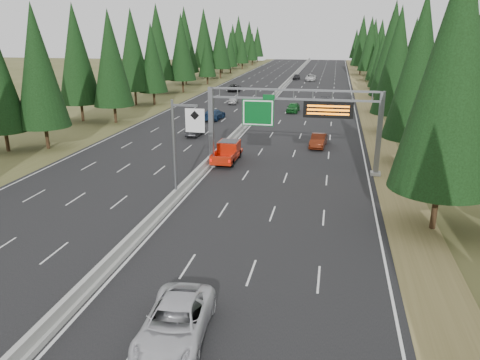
% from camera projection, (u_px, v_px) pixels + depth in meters
% --- Properties ---
extents(road, '(32.00, 260.00, 0.08)m').
position_uv_depth(road, '(270.00, 101.00, 88.92)').
color(road, black).
rests_on(road, ground).
extents(shoulder_right, '(3.60, 260.00, 0.06)m').
position_uv_depth(shoulder_right, '(366.00, 104.00, 85.58)').
color(shoulder_right, olive).
rests_on(shoulder_right, ground).
extents(shoulder_left, '(3.60, 260.00, 0.06)m').
position_uv_depth(shoulder_left, '(181.00, 99.00, 92.27)').
color(shoulder_left, '#484A22').
rests_on(shoulder_left, ground).
extents(median_barrier, '(0.70, 260.00, 0.85)m').
position_uv_depth(median_barrier, '(270.00, 99.00, 88.81)').
color(median_barrier, '#959690').
rests_on(median_barrier, road).
extents(sign_gantry, '(16.75, 0.98, 7.80)m').
position_uv_depth(sign_gantry, '(300.00, 118.00, 43.56)').
color(sign_gantry, slate).
rests_on(sign_gantry, road).
extents(hov_sign_pole, '(2.80, 0.50, 8.00)m').
position_uv_depth(hov_sign_pole, '(181.00, 144.00, 36.04)').
color(hov_sign_pole, slate).
rests_on(hov_sign_pole, road).
extents(tree_row_right, '(12.53, 241.36, 18.73)m').
position_uv_depth(tree_row_right, '(402.00, 55.00, 73.96)').
color(tree_row_right, black).
rests_on(tree_row_right, ground).
extents(tree_row_left, '(11.83, 241.95, 18.69)m').
position_uv_depth(tree_row_left, '(133.00, 52.00, 80.32)').
color(tree_row_left, black).
rests_on(tree_row_left, ground).
extents(silver_minivan, '(3.20, 6.16, 1.66)m').
position_uv_depth(silver_minivan, '(175.00, 323.00, 20.41)').
color(silver_minivan, silver).
rests_on(silver_minivan, road).
extents(red_pickup, '(2.17, 6.07, 1.98)m').
position_uv_depth(red_pickup, '(228.00, 150.00, 48.41)').
color(red_pickup, black).
rests_on(red_pickup, road).
extents(car_ahead_green, '(2.09, 4.66, 1.56)m').
position_uv_depth(car_ahead_green, '(293.00, 107.00, 76.97)').
color(car_ahead_green, '#145A20').
rests_on(car_ahead_green, road).
extents(car_ahead_dkred, '(1.99, 4.74, 1.52)m').
position_uv_depth(car_ahead_dkred, '(318.00, 141.00, 54.06)').
color(car_ahead_dkred, '#591D0C').
rests_on(car_ahead_dkred, road).
extents(car_ahead_dkgrey, '(2.22, 4.79, 1.35)m').
position_uv_depth(car_ahead_dkgrey, '(326.00, 102.00, 83.35)').
color(car_ahead_dkgrey, black).
rests_on(car_ahead_dkgrey, road).
extents(car_ahead_white, '(2.66, 5.71, 1.58)m').
position_uv_depth(car_ahead_white, '(311.00, 78.00, 123.99)').
color(car_ahead_white, silver).
rests_on(car_ahead_white, road).
extents(car_ahead_far, '(1.81, 4.32, 1.46)m').
position_uv_depth(car_ahead_far, '(296.00, 77.00, 126.83)').
color(car_ahead_far, black).
rests_on(car_ahead_far, road).
extents(car_onc_near, '(1.63, 4.16, 1.35)m').
position_uv_depth(car_onc_near, '(196.00, 131.00, 59.83)').
color(car_onc_near, black).
rests_on(car_onc_near, road).
extents(car_onc_blue, '(2.69, 5.69, 1.60)m').
position_uv_depth(car_onc_blue, '(214.00, 114.00, 70.54)').
color(car_onc_blue, navy).
rests_on(car_onc_blue, road).
extents(car_onc_white, '(1.93, 4.07, 1.34)m').
position_uv_depth(car_onc_white, '(233.00, 100.00, 85.64)').
color(car_onc_white, '#B4B4B4').
rests_on(car_onc_white, road).
extents(car_onc_far, '(3.10, 5.78, 1.54)m').
position_uv_depth(car_onc_far, '(234.00, 88.00, 103.20)').
color(car_onc_far, black).
rests_on(car_onc_far, road).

